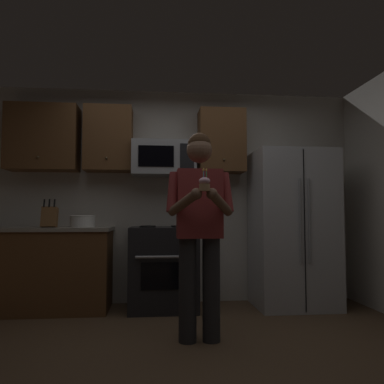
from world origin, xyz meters
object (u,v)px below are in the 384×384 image
(oven_range, at_px, (163,268))
(microwave, at_px, (164,159))
(person, at_px, (200,222))
(bowl_large_white, at_px, (83,221))
(knife_block, at_px, (50,217))
(refrigerator, at_px, (293,228))
(cupcake, at_px, (204,184))

(oven_range, distance_m, microwave, 1.26)
(person, bearing_deg, bowl_large_white, 134.26)
(oven_range, relative_size, knife_block, 2.91)
(microwave, bearing_deg, person, -77.79)
(person, bearing_deg, oven_range, 103.43)
(oven_range, xyz_separation_m, microwave, (0.00, 0.12, 1.26))
(refrigerator, bearing_deg, knife_block, 179.79)
(knife_block, height_order, bowl_large_white, knife_block)
(microwave, xyz_separation_m, refrigerator, (1.50, -0.16, -0.82))
(knife_block, height_order, person, person)
(oven_range, relative_size, refrigerator, 0.52)
(knife_block, bearing_deg, cupcake, -43.57)
(refrigerator, bearing_deg, microwave, 173.97)
(person, height_order, cupcake, person)
(oven_range, relative_size, microwave, 1.26)
(knife_block, relative_size, bowl_large_white, 1.12)
(bowl_large_white, height_order, cupcake, cupcake)
(oven_range, height_order, refrigerator, refrigerator)
(bowl_large_white, relative_size, cupcake, 1.65)
(oven_range, distance_m, cupcake, 1.72)
(refrigerator, relative_size, bowl_large_white, 6.28)
(refrigerator, xyz_separation_m, person, (-1.22, -1.12, 0.10))
(refrigerator, distance_m, bowl_large_white, 2.42)
(microwave, distance_m, cupcake, 1.68)
(cupcake, bearing_deg, person, 90.00)
(knife_block, relative_size, cupcake, 1.84)
(bowl_large_white, bearing_deg, microwave, 3.38)
(refrigerator, xyz_separation_m, knife_block, (-2.76, 0.01, 0.13))
(oven_range, height_order, microwave, microwave)
(oven_range, height_order, knife_block, knife_block)
(refrigerator, height_order, knife_block, refrigerator)
(bowl_large_white, distance_m, person, 1.71)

